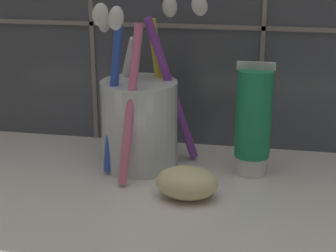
% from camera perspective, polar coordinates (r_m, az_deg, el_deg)
% --- Properties ---
extents(sink_counter, '(0.80, 0.35, 0.02)m').
position_cam_1_polar(sink_counter, '(0.53, 6.17, -9.53)').
color(sink_counter, silver).
rests_on(sink_counter, ground).
extents(toothbrush_cup, '(0.13, 0.13, 0.18)m').
position_cam_1_polar(toothbrush_cup, '(0.60, -2.91, 0.79)').
color(toothbrush_cup, silver).
rests_on(toothbrush_cup, sink_counter).
extents(toothpaste_tube, '(0.04, 0.04, 0.12)m').
position_cam_1_polar(toothpaste_tube, '(0.59, 8.67, 0.58)').
color(toothpaste_tube, white).
rests_on(toothpaste_tube, sink_counter).
extents(soap_bar, '(0.06, 0.05, 0.03)m').
position_cam_1_polar(soap_bar, '(0.54, 1.95, -5.78)').
color(soap_bar, beige).
rests_on(soap_bar, sink_counter).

